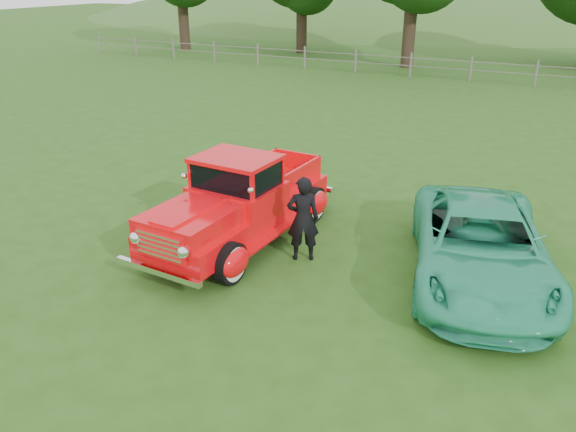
% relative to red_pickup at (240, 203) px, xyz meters
% --- Properties ---
extents(ground, '(140.00, 140.00, 0.00)m').
position_rel_red_pickup_xyz_m(ground, '(1.03, -1.55, -0.80)').
color(ground, '#294D14').
rests_on(ground, ground).
extents(distant_hills, '(116.00, 60.00, 18.00)m').
position_rel_red_pickup_xyz_m(distant_hills, '(-3.06, 57.91, -5.34)').
color(distant_hills, '#335F23').
rests_on(distant_hills, ground).
extents(fence_line, '(48.00, 0.12, 1.20)m').
position_rel_red_pickup_xyz_m(fence_line, '(1.03, 20.45, -0.19)').
color(fence_line, '#656055').
rests_on(fence_line, ground).
extents(red_pickup, '(2.47, 5.09, 1.78)m').
position_rel_red_pickup_xyz_m(red_pickup, '(0.00, 0.00, 0.00)').
color(red_pickup, black).
rests_on(red_pickup, ground).
extents(teal_sedan, '(3.36, 5.22, 1.34)m').
position_rel_red_pickup_xyz_m(teal_sedan, '(4.57, 0.43, -0.13)').
color(teal_sedan, '#2AAB7C').
rests_on(teal_sedan, ground).
extents(man, '(0.71, 0.63, 1.65)m').
position_rel_red_pickup_xyz_m(man, '(1.48, -0.20, 0.03)').
color(man, black).
rests_on(man, ground).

